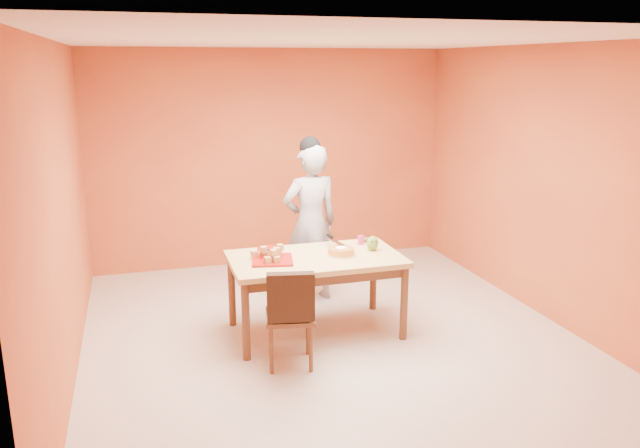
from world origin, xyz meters
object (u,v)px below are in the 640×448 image
object	(u,v)px
dining_table	(316,266)
pastry_platter	(272,260)
sponge_cake	(341,251)
egg_ornament	(373,243)
person	(310,224)
checker_tin	(364,240)
dining_chair	(290,315)
red_dinner_plate	(269,249)
magenta_glass	(361,240)

from	to	relation	value
dining_table	pastry_platter	world-z (taller)	pastry_platter
pastry_platter	sponge_cake	xyz separation A→B (m)	(0.66, -0.00, 0.03)
egg_ornament	sponge_cake	bearing A→B (deg)	166.77
egg_ornament	dining_table	bearing A→B (deg)	160.50
person	sponge_cake	bearing A→B (deg)	86.09
checker_tin	person	bearing A→B (deg)	129.47
dining_chair	checker_tin	xyz separation A→B (m)	(1.01, 0.94, 0.32)
person	red_dinner_plate	distance (m)	0.77
magenta_glass	checker_tin	world-z (taller)	magenta_glass
person	egg_ornament	size ratio (longest dim) A/B	11.83
sponge_cake	checker_tin	world-z (taller)	sponge_cake
pastry_platter	red_dinner_plate	size ratio (longest dim) A/B	1.64
person	checker_tin	size ratio (longest dim) A/B	16.29
egg_ornament	checker_tin	distance (m)	0.33
dining_chair	person	world-z (taller)	person
red_dinner_plate	sponge_cake	bearing A→B (deg)	-31.58
dining_chair	red_dinner_plate	xyz separation A→B (m)	(0.02, 0.94, 0.31)
red_dinner_plate	checker_tin	bearing A→B (deg)	0.00
pastry_platter	red_dinner_plate	distance (m)	0.38
dining_chair	red_dinner_plate	world-z (taller)	dining_chair
dining_table	dining_chair	bearing A→B (deg)	-123.63
dining_table	pastry_platter	size ratio (longest dim) A/B	4.39
person	pastry_platter	size ratio (longest dim) A/B	4.67
checker_tin	magenta_glass	bearing A→B (deg)	-128.38
person	checker_tin	distance (m)	0.67
person	sponge_cake	xyz separation A→B (m)	(0.05, -0.89, -0.05)
checker_tin	egg_ornament	bearing A→B (deg)	-96.20
dining_chair	person	size ratio (longest dim) A/B	0.52
pastry_platter	magenta_glass	bearing A→B (deg)	16.59
dining_table	dining_chair	size ratio (longest dim) A/B	1.80
checker_tin	pastry_platter	bearing A→B (deg)	-160.03
dining_table	magenta_glass	size ratio (longest dim) A/B	18.27
dining_table	magenta_glass	distance (m)	0.62
pastry_platter	magenta_glass	xyz separation A→B (m)	(0.96, 0.29, 0.03)
dining_chair	egg_ornament	bearing A→B (deg)	43.61
magenta_glass	pastry_platter	bearing A→B (deg)	-163.41
dining_table	checker_tin	size ratio (longest dim) A/B	15.31
dining_chair	sponge_cake	world-z (taller)	dining_chair
egg_ornament	red_dinner_plate	bearing A→B (deg)	139.07
red_dinner_plate	egg_ornament	distance (m)	1.00
person	egg_ornament	distance (m)	0.92
checker_tin	dining_chair	bearing A→B (deg)	-136.94
egg_ornament	pastry_platter	bearing A→B (deg)	160.86
red_dinner_plate	egg_ornament	world-z (taller)	egg_ornament
egg_ornament	person	bearing A→B (deg)	92.71
egg_ornament	checker_tin	size ratio (longest dim) A/B	1.38
dining_table	dining_chair	distance (m)	0.74
red_dinner_plate	egg_ornament	xyz separation A→B (m)	(0.95, -0.32, 0.07)
pastry_platter	egg_ornament	bearing A→B (deg)	2.94
sponge_cake	magenta_glass	distance (m)	0.42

